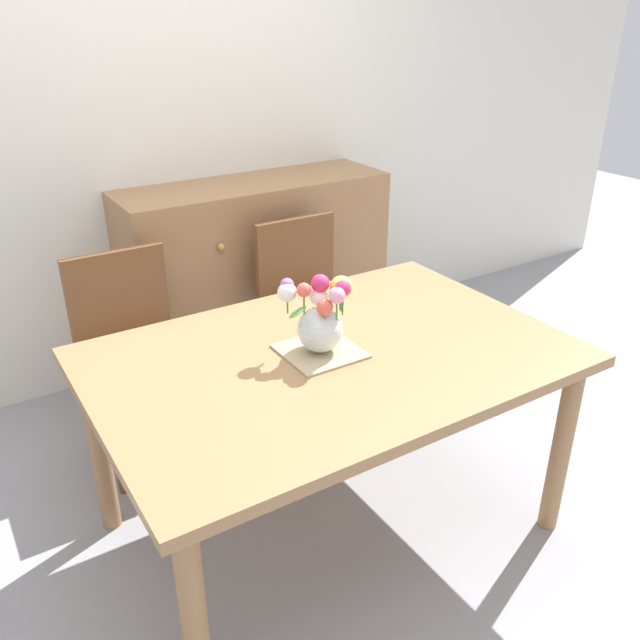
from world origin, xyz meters
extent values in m
plane|color=#939399|center=(0.00, 0.00, 0.00)|extent=(12.00, 12.00, 0.00)
cube|color=silver|center=(0.00, 1.60, 1.40)|extent=(7.00, 0.10, 2.80)
cube|color=#9E7047|center=(0.00, 0.00, 0.73)|extent=(1.57, 1.06, 0.04)
cylinder|color=#9E7047|center=(-0.71, -0.45, 0.36)|extent=(0.07, 0.07, 0.71)
cylinder|color=#9E7047|center=(0.71, -0.45, 0.36)|extent=(0.07, 0.07, 0.71)
cylinder|color=#9E7047|center=(-0.71, 0.45, 0.36)|extent=(0.07, 0.07, 0.71)
cylinder|color=#9E7047|center=(0.71, 0.45, 0.36)|extent=(0.07, 0.07, 0.71)
cube|color=brown|center=(-0.43, 0.79, 0.46)|extent=(0.42, 0.42, 0.04)
cylinder|color=brown|center=(-0.25, 0.61, 0.22)|extent=(0.04, 0.04, 0.44)
cylinder|color=brown|center=(-0.61, 0.61, 0.22)|extent=(0.04, 0.04, 0.44)
cylinder|color=brown|center=(-0.25, 0.97, 0.22)|extent=(0.04, 0.04, 0.44)
cylinder|color=brown|center=(-0.61, 0.97, 0.22)|extent=(0.04, 0.04, 0.44)
cube|color=brown|center=(-0.43, 0.98, 0.69)|extent=(0.42, 0.04, 0.42)
cube|color=brown|center=(0.43, 0.79, 0.46)|extent=(0.42, 0.42, 0.04)
cylinder|color=brown|center=(0.61, 0.61, 0.22)|extent=(0.04, 0.04, 0.44)
cylinder|color=brown|center=(0.25, 0.61, 0.22)|extent=(0.04, 0.04, 0.44)
cylinder|color=brown|center=(0.61, 0.97, 0.22)|extent=(0.04, 0.04, 0.44)
cylinder|color=brown|center=(0.25, 0.97, 0.22)|extent=(0.04, 0.04, 0.44)
cube|color=brown|center=(0.43, 0.98, 0.69)|extent=(0.42, 0.04, 0.42)
cube|color=#9E7047|center=(0.40, 1.33, 0.50)|extent=(1.40, 0.44, 1.00)
sphere|color=#B7933D|center=(0.10, 1.10, 0.78)|extent=(0.04, 0.04, 0.04)
sphere|color=#B7933D|center=(0.70, 1.10, 0.78)|extent=(0.04, 0.04, 0.04)
sphere|color=#B7933D|center=(0.10, 1.10, 0.38)|extent=(0.04, 0.04, 0.04)
sphere|color=#B7933D|center=(0.70, 1.10, 0.38)|extent=(0.04, 0.04, 0.04)
cube|color=tan|center=(-0.03, 0.02, 0.76)|extent=(0.25, 0.25, 0.01)
sphere|color=silver|center=(-0.03, 0.02, 0.84)|extent=(0.15, 0.15, 0.15)
sphere|color=#EFD14C|center=(0.04, 0.02, 0.97)|extent=(0.05, 0.05, 0.05)
cylinder|color=#478438|center=(0.04, 0.02, 0.93)|extent=(0.01, 0.01, 0.08)
sphere|color=#B266C6|center=(-0.11, 0.10, 0.99)|extent=(0.05, 0.05, 0.05)
cylinder|color=#478438|center=(-0.11, 0.10, 0.94)|extent=(0.01, 0.01, 0.10)
sphere|color=#EA9EBC|center=(-0.01, -0.04, 0.98)|extent=(0.05, 0.05, 0.05)
cylinder|color=#478438|center=(-0.01, -0.04, 0.93)|extent=(0.01, 0.01, 0.08)
sphere|color=#D12D66|center=(0.03, -0.02, 0.99)|extent=(0.05, 0.05, 0.05)
cylinder|color=#478438|center=(0.03, -0.02, 0.94)|extent=(0.01, 0.01, 0.09)
sphere|color=white|center=(-0.12, 0.09, 0.97)|extent=(0.06, 0.06, 0.06)
cylinder|color=#478438|center=(-0.12, 0.09, 0.93)|extent=(0.01, 0.01, 0.07)
sphere|color=#EFD14C|center=(0.04, 0.01, 0.98)|extent=(0.08, 0.08, 0.08)
cylinder|color=#478438|center=(0.04, 0.01, 0.94)|extent=(0.01, 0.01, 0.09)
sphere|color=#E55B4C|center=(-0.04, -0.02, 0.94)|extent=(0.05, 0.05, 0.05)
cylinder|color=#478438|center=(-0.04, -0.02, 0.92)|extent=(0.01, 0.01, 0.05)
sphere|color=#D12D66|center=(-0.02, 0.04, 0.99)|extent=(0.06, 0.06, 0.06)
cylinder|color=#478438|center=(-0.02, 0.04, 0.94)|extent=(0.01, 0.01, 0.10)
sphere|color=white|center=(-0.02, 0.04, 0.95)|extent=(0.06, 0.06, 0.06)
cylinder|color=#478438|center=(-0.02, 0.04, 0.92)|extent=(0.01, 0.01, 0.05)
sphere|color=#E55B4C|center=(-0.08, 0.05, 0.98)|extent=(0.05, 0.05, 0.05)
cylinder|color=#478438|center=(-0.08, 0.05, 0.94)|extent=(0.01, 0.01, 0.09)
ellipsoid|color=#478438|center=(-0.12, 0.01, 0.93)|extent=(0.07, 0.03, 0.03)
ellipsoid|color=#478438|center=(0.04, 0.09, 0.93)|extent=(0.07, 0.07, 0.01)
camera|label=1|loc=(-1.06, -1.61, 1.80)|focal=36.72mm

